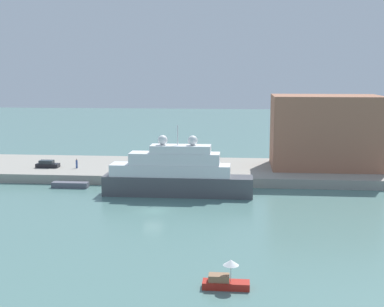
{
  "coord_description": "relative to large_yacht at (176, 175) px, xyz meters",
  "views": [
    {
      "loc": [
        12.18,
        -71.7,
        19.59
      ],
      "look_at": [
        4.93,
        6.0,
        7.32
      ],
      "focal_mm": 49.73,
      "sensor_mm": 36.0,
      "label": 1
    }
  ],
  "objects": [
    {
      "name": "ground",
      "position": [
        -2.01,
        -9.77,
        -3.28
      ],
      "size": [
        400.0,
        400.0,
        0.0
      ],
      "primitive_type": "plane",
      "color": "slate"
    },
    {
      "name": "quay_dock",
      "position": [
        -2.01,
        16.85,
        -2.48
      ],
      "size": [
        110.0,
        21.24,
        1.61
      ],
      "primitive_type": "cube",
      "color": "gray",
      "rests_on": "ground"
    },
    {
      "name": "large_yacht",
      "position": [
        0.0,
        0.0,
        0.0
      ],
      "size": [
        23.53,
        4.14,
        11.13
      ],
      "color": "#4C4C51",
      "rests_on": "ground"
    },
    {
      "name": "small_motorboat",
      "position": [
        8.93,
        -35.66,
        -2.46
      ],
      "size": [
        4.28,
        1.45,
        2.72
      ],
      "color": "#B22319",
      "rests_on": "ground"
    },
    {
      "name": "work_barge",
      "position": [
        -18.4,
        3.79,
        -2.82
      ],
      "size": [
        6.11,
        1.57,
        0.93
      ],
      "primitive_type": "cube",
      "color": "#595966",
      "rests_on": "ground"
    },
    {
      "name": "harbor_building",
      "position": [
        25.7,
        18.28,
        5.02
      ],
      "size": [
        19.66,
        12.39,
        13.39
      ],
      "primitive_type": "cube",
      "color": "#9E664C",
      "rests_on": "quay_dock"
    },
    {
      "name": "parked_car",
      "position": [
        -25.79,
        13.19,
        -1.09
      ],
      "size": [
        4.23,
        1.74,
        1.35
      ],
      "color": "black",
      "rests_on": "quay_dock"
    },
    {
      "name": "person_figure",
      "position": [
        -20.11,
        12.96,
        -0.85
      ],
      "size": [
        0.36,
        0.36,
        1.77
      ],
      "color": "#334C8C",
      "rests_on": "quay_dock"
    },
    {
      "name": "mooring_bollard",
      "position": [
        5.86,
        7.56,
        -1.31
      ],
      "size": [
        0.4,
        0.4,
        0.74
      ],
      "primitive_type": "cylinder",
      "color": "black",
      "rests_on": "quay_dock"
    }
  ]
}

